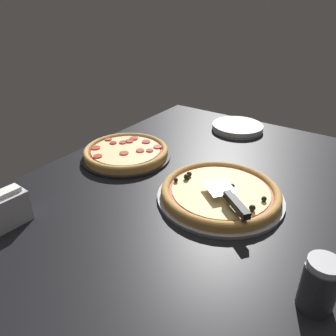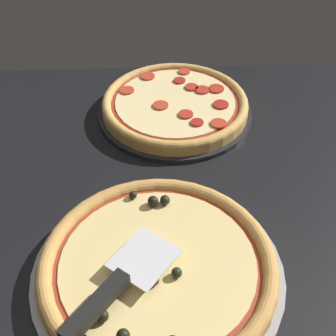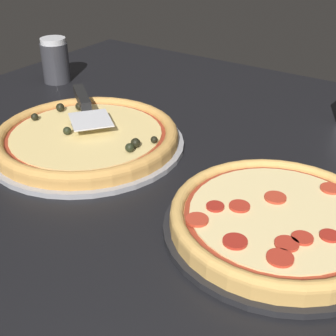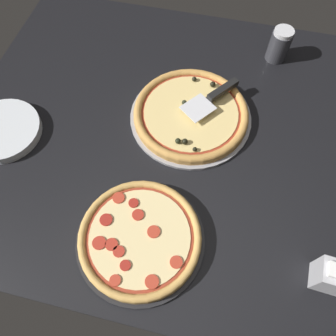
# 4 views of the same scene
# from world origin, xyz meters

# --- Properties ---
(ground_plane) EXTENTS (1.39, 1.14, 0.04)m
(ground_plane) POSITION_xyz_m (0.00, 0.00, -0.02)
(ground_plane) COLOR black
(pizza_pan_front) EXTENTS (0.39, 0.39, 0.01)m
(pizza_pan_front) POSITION_xyz_m (-0.03, -0.06, 0.01)
(pizza_pan_front) COLOR #939399
(pizza_pan_front) RESTS_ON ground_plane
(pizza_front) EXTENTS (0.37, 0.37, 0.04)m
(pizza_front) POSITION_xyz_m (-0.03, -0.06, 0.02)
(pizza_front) COLOR #C68E47
(pizza_front) RESTS_ON pizza_pan_front
(pizza_pan_back) EXTENTS (0.34, 0.34, 0.01)m
(pizza_pan_back) POSITION_xyz_m (0.02, 0.36, 0.01)
(pizza_pan_back) COLOR black
(pizza_pan_back) RESTS_ON ground_plane
(pizza_back) EXTENTS (0.32, 0.32, 0.03)m
(pizza_back) POSITION_xyz_m (0.02, 0.37, 0.03)
(pizza_back) COLOR tan
(pizza_back) RESTS_ON pizza_pan_back
(serving_spatula) EXTENTS (0.17, 0.20, 0.02)m
(serving_spatula) POSITION_xyz_m (-0.10, -0.13, 0.06)
(serving_spatula) COLOR silver
(serving_spatula) RESTS_ON pizza_front
(plate_stack) EXTENTS (0.23, 0.23, 0.03)m
(plate_stack) POSITION_xyz_m (0.53, 0.13, 0.01)
(plate_stack) COLOR silver
(plate_stack) RESTS_ON ground_plane
(parmesan_shaker) EXTENTS (0.07, 0.07, 0.12)m
(parmesan_shaker) POSITION_xyz_m (-0.27, -0.40, 0.06)
(parmesan_shaker) COLOR #333338
(parmesan_shaker) RESTS_ON ground_plane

